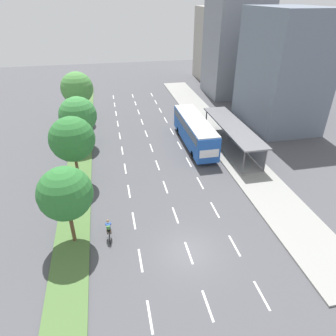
# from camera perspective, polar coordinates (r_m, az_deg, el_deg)

# --- Properties ---
(ground_plane) EXTENTS (140.00, 140.00, 0.00)m
(ground_plane) POSITION_cam_1_polar(r_m,az_deg,el_deg) (22.71, 3.89, -15.51)
(ground_plane) COLOR #4C4C51
(median_strip) EXTENTS (2.60, 52.00, 0.12)m
(median_strip) POSITION_cam_1_polar(r_m,az_deg,el_deg) (38.91, -15.98, 4.37)
(median_strip) COLOR #4C7038
(median_strip) RESTS_ON ground
(sidewalk_right) EXTENTS (4.50, 52.00, 0.15)m
(sidewalk_right) POSITION_cam_1_polar(r_m,az_deg,el_deg) (41.15, 9.16, 6.64)
(sidewalk_right) COLOR gray
(sidewalk_right) RESTS_ON ground
(lane_divider_left) EXTENTS (0.14, 45.67, 0.01)m
(lane_divider_left) POSITION_cam_1_polar(r_m,az_deg,el_deg) (36.37, -8.62, 3.30)
(lane_divider_left) COLOR white
(lane_divider_left) RESTS_ON ground
(lane_divider_center) EXTENTS (0.14, 45.67, 0.01)m
(lane_divider_center) POSITION_cam_1_polar(r_m,az_deg,el_deg) (36.65, -3.16, 3.83)
(lane_divider_center) COLOR white
(lane_divider_center) RESTS_ON ground
(lane_divider_right) EXTENTS (0.14, 45.67, 0.01)m
(lane_divider_right) POSITION_cam_1_polar(r_m,az_deg,el_deg) (37.26, 2.18, 4.31)
(lane_divider_right) COLOR white
(lane_divider_right) RESTS_ON ground
(bus_shelter) EXTENTS (2.90, 12.98, 2.86)m
(bus_shelter) POSITION_cam_1_polar(r_m,az_deg,el_deg) (36.45, 12.36, 6.22)
(bus_shelter) COLOR gray
(bus_shelter) RESTS_ON sidewalk_right
(bus) EXTENTS (2.54, 11.29, 3.37)m
(bus) POSITION_cam_1_polar(r_m,az_deg,el_deg) (36.59, 5.03, 7.26)
(bus) COLOR #2356B2
(bus) RESTS_ON ground
(cyclist) EXTENTS (0.46, 1.82, 1.71)m
(cyclist) POSITION_cam_1_polar(r_m,az_deg,el_deg) (23.57, -11.09, -11.42)
(cyclist) COLOR black
(cyclist) RESTS_ON ground
(median_tree_nearest) EXTENTS (3.80, 3.80, 6.14)m
(median_tree_nearest) POSITION_cam_1_polar(r_m,az_deg,el_deg) (21.86, -18.78, -4.59)
(median_tree_nearest) COLOR brown
(median_tree_nearest) RESTS_ON median_strip
(median_tree_second) EXTENTS (4.16, 4.16, 6.66)m
(median_tree_second) POSITION_cam_1_polar(r_m,az_deg,el_deg) (28.96, -17.62, 5.21)
(median_tree_second) COLOR brown
(median_tree_second) RESTS_ON median_strip
(median_tree_third) EXTENTS (4.32, 4.32, 6.01)m
(median_tree_third) POSITION_cam_1_polar(r_m,az_deg,el_deg) (36.93, -16.62, 9.49)
(median_tree_third) COLOR brown
(median_tree_third) RESTS_ON median_strip
(median_tree_fourth) EXTENTS (4.39, 4.39, 6.99)m
(median_tree_fourth) POSITION_cam_1_polar(r_m,az_deg,el_deg) (44.61, -16.78, 14.21)
(median_tree_fourth) COLOR brown
(median_tree_fourth) RESTS_ON median_strip
(building_near_right) EXTENTS (7.94, 11.70, 14.85)m
(building_near_right) POSITION_cam_1_polar(r_m,az_deg,el_deg) (44.49, 20.71, 16.91)
(building_near_right) COLOR slate
(building_near_right) RESTS_ON ground
(building_mid_right) EXTENTS (9.05, 8.83, 21.69)m
(building_mid_right) POSITION_cam_1_polar(r_m,az_deg,el_deg) (57.12, 12.83, 24.07)
(building_mid_right) COLOR gray
(building_mid_right) RESTS_ON ground
(building_far_right) EXTENTS (9.28, 8.19, 13.95)m
(building_far_right) POSITION_cam_1_polar(r_m,az_deg,el_deg) (69.20, 9.82, 22.05)
(building_far_right) COLOR #A39E93
(building_far_right) RESTS_ON ground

